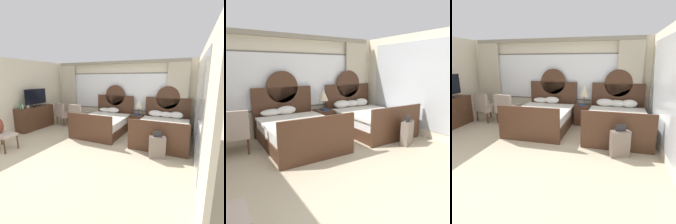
# 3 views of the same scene
# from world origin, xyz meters

# --- Properties ---
(ground_plane) EXTENTS (24.00, 24.00, 0.00)m
(ground_plane) POSITION_xyz_m (0.00, 0.00, 0.00)
(ground_plane) COLOR #BCAD8E
(wall_back_window) EXTENTS (6.06, 0.22, 2.70)m
(wall_back_window) POSITION_xyz_m (0.00, 4.18, 1.40)
(wall_back_window) COLOR beige
(wall_back_window) RESTS_ON ground_plane
(wall_right_mirror) EXTENTS (0.08, 4.78, 2.70)m
(wall_right_mirror) POSITION_xyz_m (3.06, 1.82, 1.35)
(wall_right_mirror) COLOR beige
(wall_right_mirror) RESTS_ON ground_plane
(bed_near_window) EXTENTS (1.61, 2.16, 1.72)m
(bed_near_window) POSITION_xyz_m (-0.02, 3.06, 0.35)
(bed_near_window) COLOR #472B1C
(bed_near_window) RESTS_ON ground_plane
(bed_near_mirror) EXTENTS (1.61, 2.16, 1.72)m
(bed_near_mirror) POSITION_xyz_m (2.10, 3.08, 0.36)
(bed_near_mirror) COLOR #472B1C
(bed_near_mirror) RESTS_ON ground_plane
(nightstand_between_beds) EXTENTS (0.47, 0.50, 0.63)m
(nightstand_between_beds) POSITION_xyz_m (1.04, 3.74, 0.31)
(nightstand_between_beds) COLOR #472B1C
(nightstand_between_beds) RESTS_ON ground_plane
(table_lamp_on_nightstand) EXTENTS (0.27, 0.27, 0.61)m
(table_lamp_on_nightstand) POSITION_xyz_m (1.08, 3.80, 1.05)
(table_lamp_on_nightstand) COLOR brown
(table_lamp_on_nightstand) RESTS_ON nightstand_between_beds
(book_on_nightstand) EXTENTS (0.18, 0.26, 0.03)m
(book_on_nightstand) POSITION_xyz_m (1.05, 3.64, 0.64)
(book_on_nightstand) COLOR navy
(book_on_nightstand) RESTS_ON nightstand_between_beds
(armchair_by_window_left) EXTENTS (0.71, 0.71, 0.95)m
(armchair_by_window_left) POSITION_xyz_m (-1.36, 3.26, 0.50)
(armchair_by_window_left) COLOR #B29E8E
(armchair_by_window_left) RESTS_ON ground_plane
(suitcase_on_floor) EXTENTS (0.43, 0.29, 0.71)m
(suitcase_on_floor) POSITION_xyz_m (2.16, 1.69, 0.29)
(suitcase_on_floor) COLOR #75665B
(suitcase_on_floor) RESTS_ON ground_plane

